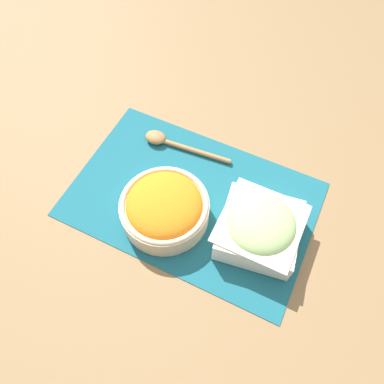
% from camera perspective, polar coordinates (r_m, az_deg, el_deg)
% --- Properties ---
extents(ground_plane, '(3.00, 3.00, 0.00)m').
position_cam_1_polar(ground_plane, '(0.88, -0.00, -1.12)').
color(ground_plane, olive).
extents(placemat, '(0.56, 0.37, 0.00)m').
position_cam_1_polar(placemat, '(0.88, -0.00, -1.06)').
color(placemat, '#195B6B').
rests_on(placemat, ground_plane).
extents(carrot_bowl, '(0.20, 0.20, 0.08)m').
position_cam_1_polar(carrot_bowl, '(0.82, -4.20, -2.38)').
color(carrot_bowl, beige).
rests_on(carrot_bowl, placemat).
extents(cucumber_bowl, '(0.19, 0.19, 0.09)m').
position_cam_1_polar(cucumber_bowl, '(0.81, 10.28, -5.31)').
color(cucumber_bowl, silver).
rests_on(cucumber_bowl, placemat).
extents(wooden_spoon, '(0.23, 0.05, 0.02)m').
position_cam_1_polar(wooden_spoon, '(0.96, -3.50, 7.62)').
color(wooden_spoon, '#9E7042').
rests_on(wooden_spoon, placemat).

